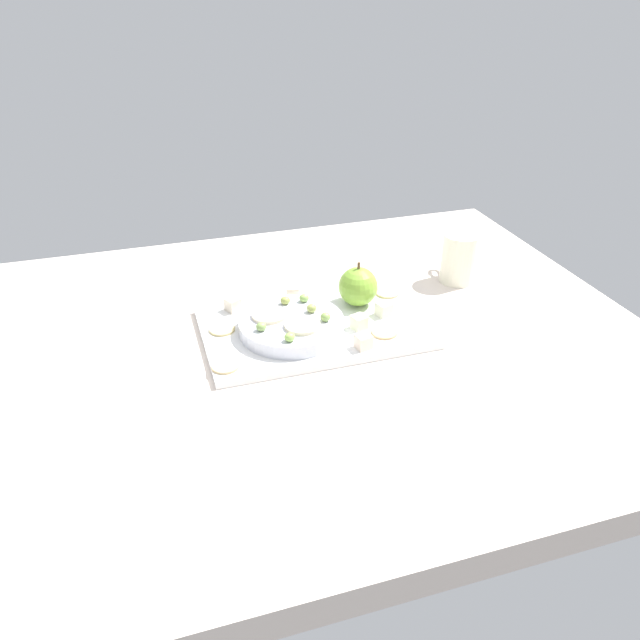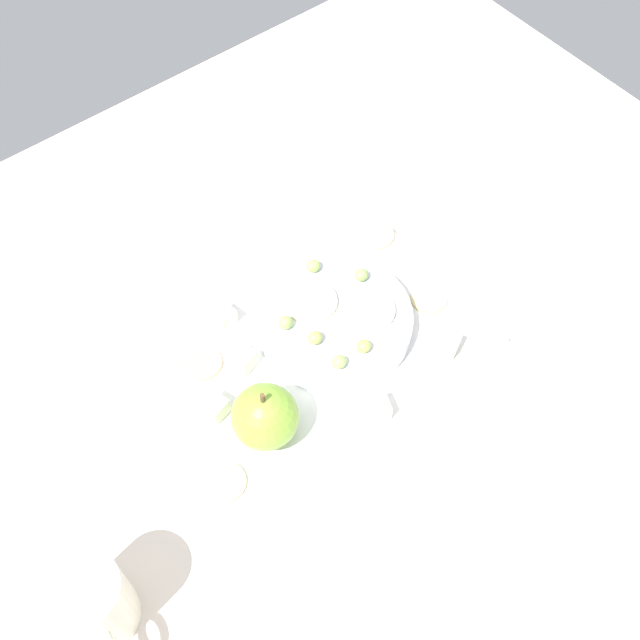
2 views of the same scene
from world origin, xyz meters
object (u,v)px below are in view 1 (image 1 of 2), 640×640
(platter, at_px, (314,327))
(cheese_cube_2, at_px, (384,309))
(cracker_0, at_px, (387,293))
(grape_1, at_px, (290,337))
(grape_0, at_px, (325,317))
(cracker_3, at_px, (222,329))
(cheese_cube_3, at_px, (363,342))
(grape_3, at_px, (304,298))
(grape_4, at_px, (312,308))
(serving_dish, at_px, (291,325))
(apple_slice_1, at_px, (302,325))
(cup, at_px, (459,258))
(cheese_cube_1, at_px, (293,292))
(grape_2, at_px, (285,300))
(apple_whole, at_px, (358,287))
(cheese_cube_0, at_px, (359,322))
(apple_slice_0, at_px, (269,315))
(cracker_1, at_px, (384,332))
(grape_5, at_px, (261,327))
(cheese_cube_4, at_px, (233,304))
(cracker_2, at_px, (225,366))

(platter, relative_size, cheese_cube_2, 16.13)
(cracker_0, xyz_separation_m, grape_1, (0.23, 0.14, 0.03))
(grape_0, bearing_deg, cracker_3, -20.52)
(cheese_cube_3, bearing_deg, grape_3, -66.51)
(grape_4, bearing_deg, cheese_cube_2, 176.96)
(cheese_cube_2, relative_size, grape_3, 1.36)
(grape_1, relative_size, grape_3, 1.00)
(platter, relative_size, serving_dish, 2.14)
(cheese_cube_2, bearing_deg, apple_slice_1, 12.72)
(serving_dish, bearing_deg, cheese_cube_3, 139.23)
(grape_1, bearing_deg, platter, -128.78)
(cracker_3, xyz_separation_m, cup, (-0.48, -0.07, 0.03))
(cheese_cube_1, distance_m, grape_3, 0.06)
(grape_2, bearing_deg, serving_dish, 85.75)
(grape_0, distance_m, grape_1, 0.08)
(apple_slice_1, bearing_deg, cup, -158.41)
(serving_dish, relative_size, cracker_3, 4.07)
(apple_slice_1, bearing_deg, cheese_cube_3, 148.19)
(apple_whole, xyz_separation_m, grape_2, (0.13, 0.00, -0.00))
(serving_dish, bearing_deg, grape_0, 156.71)
(cheese_cube_0, xyz_separation_m, apple_slice_0, (0.14, -0.04, 0.01))
(cracker_1, xyz_separation_m, grape_5, (0.20, -0.03, 0.03))
(grape_1, bearing_deg, grape_3, -115.99)
(cracker_0, relative_size, grape_5, 2.52)
(cheese_cube_4, xyz_separation_m, grape_3, (-0.12, 0.05, 0.02))
(cracker_2, height_order, grape_2, grape_2)
(cracker_1, bearing_deg, cheese_cube_3, 31.76)
(cracker_3, relative_size, grape_3, 2.52)
(cracker_1, distance_m, grape_0, 0.10)
(cheese_cube_1, bearing_deg, cracker_0, 168.08)
(serving_dish, xyz_separation_m, cup, (-0.37, -0.11, 0.02))
(cracker_2, bearing_deg, grape_5, -143.79)
(apple_whole, xyz_separation_m, cheese_cube_1, (0.10, -0.06, -0.02))
(apple_whole, distance_m, cracker_3, 0.25)
(cheese_cube_2, distance_m, cracker_3, 0.28)
(cheese_cube_0, height_order, grape_0, grape_0)
(platter, bearing_deg, grape_0, 105.50)
(apple_slice_1, bearing_deg, cracker_2, 17.25)
(cheese_cube_3, xyz_separation_m, cracker_3, (0.21, -0.12, -0.01))
(cheese_cube_0, bearing_deg, platter, -27.88)
(cracker_2, distance_m, grape_4, 0.19)
(cheese_cube_2, height_order, cup, cup)
(cracker_1, relative_size, grape_4, 2.52)
(cheese_cube_1, distance_m, grape_0, 0.14)
(cracker_0, height_order, cracker_2, same)
(cracker_2, bearing_deg, grape_4, -152.67)
(cheese_cube_3, xyz_separation_m, grape_0, (0.04, -0.06, 0.02))
(apple_whole, distance_m, apple_slice_0, 0.18)
(apple_whole, bearing_deg, grape_4, 24.14)
(cheese_cube_0, relative_size, apple_slice_1, 0.40)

